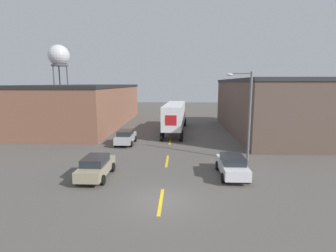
# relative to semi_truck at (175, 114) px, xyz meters

# --- Properties ---
(ground_plane) EXTENTS (160.00, 160.00, 0.00)m
(ground_plane) POSITION_rel_semi_truck_xyz_m (-0.52, -22.17, -2.45)
(ground_plane) COLOR #56514C
(road_centerline) EXTENTS (0.20, 19.44, 0.01)m
(road_centerline) POSITION_rel_semi_truck_xyz_m (-0.52, -14.24, -2.44)
(road_centerline) COLOR yellow
(road_centerline) RESTS_ON ground_plane
(warehouse_left) EXTENTS (13.06, 28.48, 6.51)m
(warehouse_left) POSITION_rel_semi_truck_xyz_m (-14.95, 5.80, 0.81)
(warehouse_left) COLOR brown
(warehouse_left) RESTS_ON ground_plane
(warehouse_right) EXTENTS (8.36, 23.00, 7.34)m
(warehouse_right) POSITION_rel_semi_truck_xyz_m (11.56, -0.39, 1.23)
(warehouse_right) COLOR brown
(warehouse_right) RESTS_ON ground_plane
(semi_truck) EXTENTS (3.43, 14.48, 4.06)m
(semi_truck) POSITION_rel_semi_truck_xyz_m (0.00, 0.00, 0.00)
(semi_truck) COLOR navy
(semi_truck) RESTS_ON ground_plane
(parked_car_left_far) EXTENTS (1.94, 4.37, 1.59)m
(parked_car_left_far) POSITION_rel_semi_truck_xyz_m (-5.45, -7.96, -1.62)
(parked_car_left_far) COLOR #B2B2B7
(parked_car_left_far) RESTS_ON ground_plane
(parked_car_right_near) EXTENTS (1.94, 4.37, 1.59)m
(parked_car_right_near) POSITION_rel_semi_truck_xyz_m (4.42, -17.83, -1.62)
(parked_car_right_near) COLOR silver
(parked_car_right_near) RESTS_ON ground_plane
(parked_car_left_near) EXTENTS (1.94, 4.37, 1.59)m
(parked_car_left_near) POSITION_rel_semi_truck_xyz_m (-5.45, -18.54, -1.62)
(parked_car_left_near) COLOR tan
(parked_car_left_near) RESTS_ON ground_plane
(water_tower) EXTENTS (4.78, 4.78, 15.43)m
(water_tower) POSITION_rel_semi_truck_xyz_m (-26.98, 23.93, 10.35)
(water_tower) COLOR #47474C
(water_tower) RESTS_ON ground_plane
(street_lamp) EXTENTS (2.21, 0.32, 7.73)m
(street_lamp) POSITION_rel_semi_truck_xyz_m (6.32, -13.85, 2.02)
(street_lamp) COLOR slate
(street_lamp) RESTS_ON ground_plane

